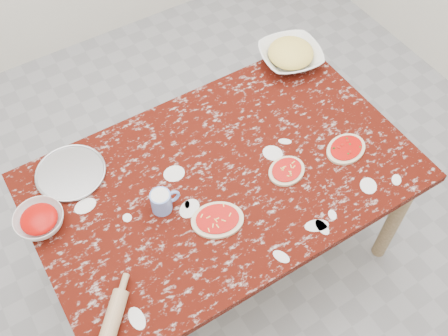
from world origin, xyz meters
TOP-DOWN VIEW (x-y plane):
  - ground at (0.00, 0.00)m, footprint 4.00×4.00m
  - worktable at (0.00, 0.00)m, footprint 1.60×1.00m
  - pizza_tray at (-0.55, 0.35)m, footprint 0.38×0.38m
  - sauce_bowl at (-0.74, 0.18)m, footprint 0.22×0.22m
  - cheese_bowl at (0.64, 0.41)m, footprint 0.36×0.36m
  - flour_mug at (-0.30, -0.01)m, footprint 0.13×0.08m
  - pizza_left at (-0.14, -0.18)m, footprint 0.26×0.23m
  - pizza_mid at (0.23, -0.13)m, footprint 0.19×0.17m
  - pizza_right at (0.52, -0.17)m, footprint 0.21×0.18m
  - rolling_pin at (-0.69, -0.37)m, footprint 0.24×0.26m

SIDE VIEW (x-z plane):
  - ground at x=0.00m, z-range 0.00..0.00m
  - worktable at x=0.00m, z-range 0.29..1.04m
  - pizza_tray at x=-0.55m, z-range 0.75..0.76m
  - pizza_left at x=-0.14m, z-range 0.75..0.77m
  - pizza_mid at x=0.23m, z-range 0.75..0.77m
  - pizza_right at x=0.52m, z-range 0.75..0.77m
  - rolling_pin at x=-0.69m, z-range 0.75..0.81m
  - sauce_bowl at x=-0.74m, z-range 0.75..0.81m
  - cheese_bowl at x=0.64m, z-range 0.75..0.82m
  - flour_mug at x=-0.30m, z-range 0.75..0.85m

